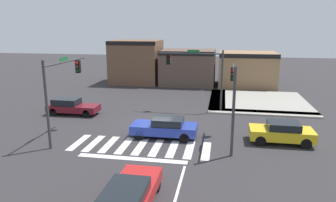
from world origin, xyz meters
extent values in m
plane|color=#302D30|center=(0.00, 0.00, 0.00)|extent=(120.00, 120.00, 0.00)
cube|color=silver|center=(-4.38, -4.50, 0.00)|extent=(0.53, 3.05, 0.01)
cube|color=silver|center=(-3.29, -4.50, 0.00)|extent=(0.53, 3.05, 0.01)
cube|color=silver|center=(-2.19, -4.50, 0.00)|extent=(0.53, 3.05, 0.01)
cube|color=silver|center=(-1.10, -4.50, 0.00)|extent=(0.53, 3.05, 0.01)
cube|color=silver|center=(0.00, -4.50, 0.00)|extent=(0.53, 3.05, 0.01)
cube|color=silver|center=(1.10, -4.50, 0.00)|extent=(0.53, 3.05, 0.01)
cube|color=silver|center=(2.19, -4.50, 0.00)|extent=(0.53, 3.05, 0.01)
cube|color=silver|center=(3.29, -4.50, 0.00)|extent=(0.53, 3.05, 0.01)
cube|color=silver|center=(4.38, -4.50, 0.00)|extent=(0.53, 3.05, 0.01)
cube|color=white|center=(0.00, -6.50, 0.00)|extent=(6.80, 0.50, 0.01)
cube|color=white|center=(0.00, -9.50, 0.00)|extent=(0.16, 2.00, 0.01)
cylinder|color=yellow|center=(1.67, -9.49, 0.00)|extent=(1.08, 1.08, 0.01)
cylinder|color=white|center=(1.43, -9.49, 0.01)|extent=(0.17, 0.17, 0.00)
cylinder|color=white|center=(1.91, -9.49, 0.01)|extent=(0.17, 0.17, 0.00)
cube|color=white|center=(1.67, -9.49, 0.01)|extent=(0.49, 0.04, 0.00)
cube|color=#9E998E|center=(9.00, 5.20, 0.07)|extent=(10.00, 1.60, 0.15)
cube|color=#9E998E|center=(4.80, 10.00, 0.07)|extent=(1.60, 10.00, 0.15)
cube|color=#9E998E|center=(9.00, 10.00, 0.07)|extent=(10.00, 10.00, 0.15)
cube|color=brown|center=(-6.74, 19.04, 2.93)|extent=(6.52, 6.08, 5.87)
cube|color=black|center=(-6.74, 16.20, 5.62)|extent=(6.52, 0.50, 0.50)
cube|color=brown|center=(0.52, 19.18, 2.32)|extent=(7.19, 6.37, 4.65)
cube|color=black|center=(0.52, 16.20, 4.40)|extent=(7.19, 0.50, 0.50)
cube|color=#93704C|center=(8.34, 19.04, 2.23)|extent=(7.28, 6.09, 4.46)
cube|color=black|center=(8.34, 16.20, 4.21)|extent=(7.28, 0.50, 0.50)
cylinder|color=#383A3D|center=(5.95, -5.03, 2.77)|extent=(0.18, 0.18, 5.55)
cylinder|color=#383A3D|center=(5.95, -2.31, 5.02)|extent=(0.12, 5.43, 0.12)
cube|color=black|center=(5.95, -0.60, 4.44)|extent=(0.32, 0.32, 0.95)
sphere|color=red|center=(5.95, -0.77, 4.74)|extent=(0.22, 0.22, 0.22)
sphere|color=#4C330C|center=(5.95, -0.77, 4.44)|extent=(0.22, 0.22, 0.22)
sphere|color=#0C3814|center=(5.95, -0.77, 4.15)|extent=(0.22, 0.22, 0.22)
cube|color=#197233|center=(5.95, -2.58, 5.24)|extent=(0.03, 1.10, 0.24)
cylinder|color=#383A3D|center=(5.16, 5.41, 2.85)|extent=(0.18, 0.18, 5.69)
cylinder|color=#383A3D|center=(2.20, 5.41, 5.36)|extent=(5.92, 0.12, 0.12)
cube|color=black|center=(0.15, 5.41, 4.79)|extent=(0.32, 0.32, 0.95)
sphere|color=red|center=(0.32, 5.41, 5.08)|extent=(0.22, 0.22, 0.22)
sphere|color=#4C330C|center=(0.32, 5.41, 4.79)|extent=(0.22, 0.22, 0.22)
sphere|color=#0C3814|center=(0.32, 5.41, 4.49)|extent=(0.22, 0.22, 0.22)
cube|color=#197233|center=(2.50, 5.41, 5.58)|extent=(1.10, 0.03, 0.24)
cylinder|color=#383A3D|center=(-5.71, -5.85, 2.89)|extent=(0.18, 0.18, 5.78)
cylinder|color=#383A3D|center=(-5.71, -2.95, 5.37)|extent=(0.12, 5.80, 0.12)
cube|color=black|center=(-5.71, -1.15, 4.80)|extent=(0.32, 0.32, 0.95)
sphere|color=red|center=(-5.71, -1.32, 5.09)|extent=(0.22, 0.22, 0.22)
sphere|color=#4C330C|center=(-5.71, -1.32, 4.80)|extent=(0.22, 0.22, 0.22)
sphere|color=#0C3814|center=(-5.71, -1.32, 4.50)|extent=(0.22, 0.22, 0.22)
cube|color=#197233|center=(-5.71, -3.24, 5.59)|extent=(0.03, 1.10, 0.24)
cube|color=maroon|center=(-7.97, 2.05, 0.59)|extent=(4.59, 1.76, 0.58)
cube|color=black|center=(-8.62, 2.05, 1.16)|extent=(2.29, 1.55, 0.56)
cylinder|color=black|center=(-6.41, 2.82, 0.34)|extent=(0.67, 0.22, 0.67)
cylinder|color=black|center=(-6.41, 1.27, 0.34)|extent=(0.67, 0.22, 0.67)
cylinder|color=black|center=(-9.53, 2.82, 0.34)|extent=(0.67, 0.22, 0.67)
cylinder|color=black|center=(-9.53, 1.27, 0.34)|extent=(0.67, 0.22, 0.67)
cube|color=red|center=(1.48, -11.49, 0.60)|extent=(1.88, 4.61, 0.60)
cube|color=black|center=(1.48, -12.43, 1.16)|extent=(1.66, 2.39, 0.51)
cylinder|color=black|center=(0.65, -9.92, 0.33)|extent=(0.22, 0.67, 0.67)
cylinder|color=black|center=(2.31, -9.92, 0.33)|extent=(0.22, 0.67, 0.67)
cube|color=gold|center=(9.33, -2.14, 0.66)|extent=(4.22, 1.94, 0.68)
cube|color=black|center=(9.44, -2.14, 1.25)|extent=(2.06, 1.71, 0.49)
cylinder|color=black|center=(7.90, -3.00, 0.36)|extent=(0.71, 0.22, 0.71)
cylinder|color=black|center=(7.90, -1.28, 0.36)|extent=(0.71, 0.22, 0.71)
cylinder|color=black|center=(10.76, -3.00, 0.36)|extent=(0.71, 0.22, 0.71)
cylinder|color=black|center=(10.76, -1.28, 0.36)|extent=(0.71, 0.22, 0.71)
cube|color=#23389E|center=(1.22, -2.37, 0.62)|extent=(4.67, 1.94, 0.64)
cube|color=black|center=(1.51, -2.37, 1.19)|extent=(2.13, 1.71, 0.50)
cylinder|color=black|center=(-0.37, -3.23, 0.33)|extent=(0.66, 0.22, 0.66)
cylinder|color=black|center=(-0.37, -1.51, 0.33)|extent=(0.66, 0.22, 0.66)
cylinder|color=black|center=(2.81, -3.23, 0.33)|extent=(0.66, 0.22, 0.66)
cylinder|color=black|center=(2.81, -1.51, 0.33)|extent=(0.66, 0.22, 0.66)
camera|label=1|loc=(5.24, -23.54, 7.85)|focal=33.60mm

